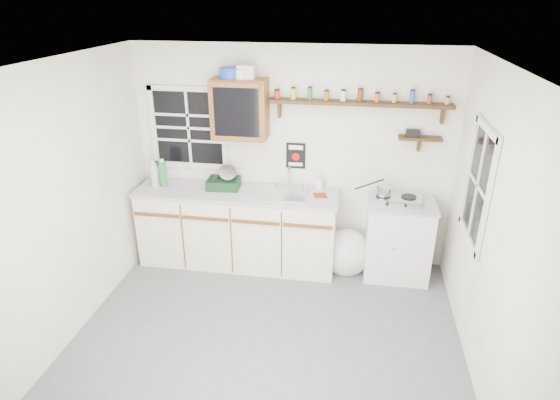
% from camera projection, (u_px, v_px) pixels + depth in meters
% --- Properties ---
extents(room, '(3.64, 3.24, 2.54)m').
position_uv_depth(room, '(265.00, 219.00, 3.90)').
color(room, '#545557').
rests_on(room, ground).
extents(main_cabinet, '(2.31, 0.63, 0.92)m').
position_uv_depth(main_cabinet, '(238.00, 227.00, 5.48)').
color(main_cabinet, beige).
rests_on(main_cabinet, floor).
extents(right_cabinet, '(0.73, 0.57, 0.91)m').
position_uv_depth(right_cabinet, '(398.00, 239.00, 5.23)').
color(right_cabinet, silver).
rests_on(right_cabinet, floor).
extents(sink, '(0.52, 0.44, 0.29)m').
position_uv_depth(sink, '(283.00, 193.00, 5.21)').
color(sink, '#B1B0B5').
rests_on(sink, main_cabinet).
extents(upper_cabinet, '(0.60, 0.32, 0.65)m').
position_uv_depth(upper_cabinet, '(240.00, 109.00, 5.05)').
color(upper_cabinet, brown).
rests_on(upper_cabinet, wall_back).
extents(upper_cabinet_clutter, '(0.38, 0.24, 0.14)m').
position_uv_depth(upper_cabinet_clutter, '(237.00, 73.00, 4.90)').
color(upper_cabinet_clutter, '#1B37B2').
rests_on(upper_cabinet_clutter, upper_cabinet).
extents(spice_shelf, '(1.91, 0.18, 0.35)m').
position_uv_depth(spice_shelf, '(358.00, 102.00, 4.88)').
color(spice_shelf, black).
rests_on(spice_shelf, wall_back).
extents(secondary_shelf, '(0.45, 0.16, 0.24)m').
position_uv_depth(secondary_shelf, '(418.00, 137.00, 4.94)').
color(secondary_shelf, black).
rests_on(secondary_shelf, wall_back).
extents(warning_sign, '(0.22, 0.02, 0.30)m').
position_uv_depth(warning_sign, '(296.00, 156.00, 5.31)').
color(warning_sign, black).
rests_on(warning_sign, wall_back).
extents(window_back, '(0.93, 0.03, 0.98)m').
position_uv_depth(window_back, '(189.00, 128.00, 5.39)').
color(window_back, black).
rests_on(window_back, wall_back).
extents(window_right, '(0.03, 0.78, 1.08)m').
position_uv_depth(window_right, '(478.00, 185.00, 4.05)').
color(window_right, black).
rests_on(window_right, wall_back).
extents(water_bottles, '(0.17, 0.14, 0.32)m').
position_uv_depth(water_bottles, '(159.00, 174.00, 5.38)').
color(water_bottles, '#A4B4C0').
rests_on(water_bottles, main_cabinet).
extents(dish_rack, '(0.38, 0.30, 0.27)m').
position_uv_depth(dish_rack, '(225.00, 181.00, 5.34)').
color(dish_rack, black).
rests_on(dish_rack, main_cabinet).
extents(soap_bottle, '(0.10, 0.11, 0.19)m').
position_uv_depth(soap_bottle, '(320.00, 181.00, 5.32)').
color(soap_bottle, white).
rests_on(soap_bottle, main_cabinet).
extents(rag, '(0.16, 0.15, 0.02)m').
position_uv_depth(rag, '(320.00, 195.00, 5.16)').
color(rag, maroon).
rests_on(rag, main_cabinet).
extents(hotplate, '(0.56, 0.33, 0.08)m').
position_uv_depth(hotplate, '(396.00, 199.00, 5.03)').
color(hotplate, '#B1B0B5').
rests_on(hotplate, right_cabinet).
extents(saucepan, '(0.39, 0.18, 0.17)m').
position_uv_depth(saucepan, '(383.00, 191.00, 5.02)').
color(saucepan, '#B1B0B5').
rests_on(saucepan, hotplate).
extents(trash_bag, '(0.48, 0.43, 0.55)m').
position_uv_depth(trash_bag, '(346.00, 252.00, 5.39)').
color(trash_bag, silver).
rests_on(trash_bag, floor).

